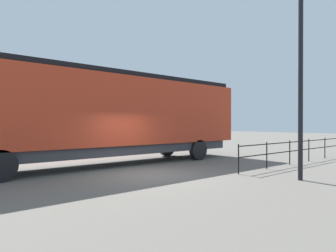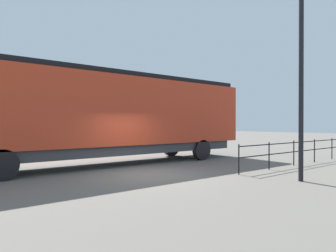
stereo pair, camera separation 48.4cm
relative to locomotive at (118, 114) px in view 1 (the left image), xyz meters
name	(u,v)px [view 1 (the left image)]	position (x,y,z in m)	size (l,w,h in m)	color
ground_plane	(147,174)	(3.23, -0.64, -2.43)	(120.00, 120.00, 0.00)	#666059
locomotive	(118,114)	(0.00, 0.00, 0.00)	(2.95, 15.01, 4.37)	red
lamp_post	(301,30)	(7.70, 2.71, 2.80)	(0.56, 0.56, 7.30)	black
platform_fence	(300,148)	(5.55, 7.20, -1.66)	(0.05, 10.26, 1.18)	black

